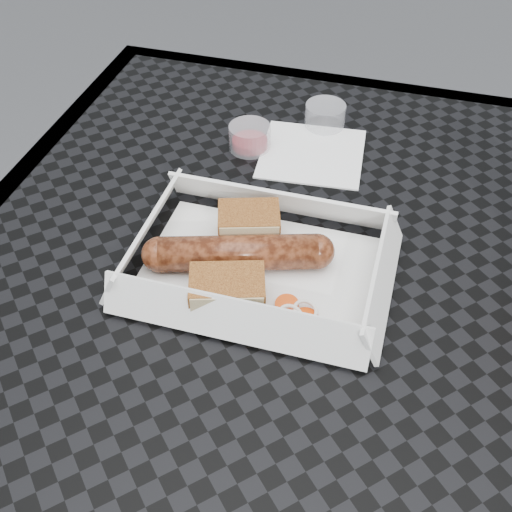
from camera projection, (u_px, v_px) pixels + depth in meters
The scene contains 9 objects.
patio_table at pixel (333, 333), 0.67m from camera, with size 0.80×0.80×0.74m.
food_tray at pixel (259, 270), 0.62m from camera, with size 0.22×0.15×0.00m, color white.
bratwurst at pixel (238, 253), 0.61m from camera, with size 0.18×0.08×0.03m.
bread_near at pixel (249, 226), 0.64m from camera, with size 0.06×0.04×0.04m, color brown.
bread_far at pixel (227, 292), 0.58m from camera, with size 0.07×0.04×0.03m, color brown.
veg_garnish at pixel (299, 319), 0.57m from camera, with size 0.03×0.03×0.00m.
napkin at pixel (312, 154), 0.76m from camera, with size 0.12×0.12×0.00m, color white.
condiment_cup_sauce at pixel (250, 137), 0.76m from camera, with size 0.05×0.05×0.03m, color maroon.
condiment_cup_empty at pixel (325, 116), 0.80m from camera, with size 0.05×0.05×0.03m, color silver.
Camera 1 is at (0.04, -0.43, 1.19)m, focal length 45.00 mm.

